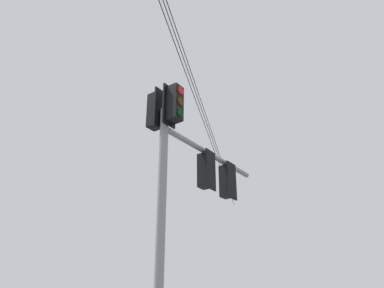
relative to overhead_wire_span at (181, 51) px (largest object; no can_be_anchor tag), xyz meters
name	(u,v)px	position (x,y,z in m)	size (l,w,h in m)	color
signal_mast_assembly	(185,177)	(-0.85, -0.21, -4.38)	(3.68, 2.75, 7.10)	gray
overhead_wire_span	(181,51)	(0.00, 0.00, 0.00)	(33.12, 5.60, 0.86)	black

